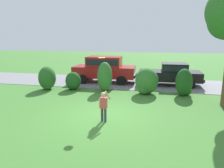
{
  "coord_description": "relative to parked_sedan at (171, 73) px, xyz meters",
  "views": [
    {
      "loc": [
        2.21,
        -8.34,
        3.29
      ],
      "look_at": [
        0.1,
        1.38,
        1.1
      ],
      "focal_mm": 34.04,
      "sensor_mm": 36.0,
      "label": 1
    }
  ],
  "objects": [
    {
      "name": "shrub_centre",
      "position": [
        -4.08,
        -2.63,
        0.07
      ],
      "size": [
        0.91,
        1.08,
        1.83
      ],
      "color": "#33702B",
      "rests_on": "ground"
    },
    {
      "name": "driveway_strip",
      "position": [
        -3.11,
        0.05,
        -0.84
      ],
      "size": [
        28.0,
        4.4,
        0.02
      ],
      "primitive_type": "cube",
      "color": "slate",
      "rests_on": "ground"
    },
    {
      "name": "parked_suv",
      "position": [
        -4.78,
        0.03,
        0.23
      ],
      "size": [
        4.76,
        2.22,
        1.92
      ],
      "color": "maroon",
      "rests_on": "ground"
    },
    {
      "name": "shrub_near_tree",
      "position": [
        -7.83,
        -2.92,
        -0.15
      ],
      "size": [
        1.06,
        1.24,
        1.48
      ],
      "color": "#286023",
      "rests_on": "ground"
    },
    {
      "name": "shrub_far_end",
      "position": [
        0.61,
        -2.7,
        -0.11
      ],
      "size": [
        0.96,
        1.08,
        1.57
      ],
      "color": "#1E511C",
      "rests_on": "ground"
    },
    {
      "name": "shrub_centre_left",
      "position": [
        -6.18,
        -2.67,
        -0.33
      ],
      "size": [
        0.99,
        0.93,
        1.15
      ],
      "color": "#1E511C",
      "rests_on": "ground"
    },
    {
      "name": "ground_plane",
      "position": [
        -3.11,
        -6.79,
        -0.85
      ],
      "size": [
        80.0,
        80.0,
        0.0
      ],
      "primitive_type": "plane",
      "color": "#3D752D"
    },
    {
      "name": "shrub_centre_right",
      "position": [
        -1.52,
        -2.71,
        -0.13
      ],
      "size": [
        1.36,
        1.31,
        1.54
      ],
      "color": "#33702B",
      "rests_on": "ground"
    },
    {
      "name": "parked_sedan",
      "position": [
        0.0,
        0.0,
        0.0
      ],
      "size": [
        4.43,
        2.16,
        1.56
      ],
      "color": "black",
      "rests_on": "ground"
    },
    {
      "name": "child_thrower",
      "position": [
        -2.92,
        -7.41,
        -0.13
      ],
      "size": [
        0.47,
        0.23,
        1.29
      ],
      "color": "#383842",
      "rests_on": "ground"
    },
    {
      "name": "frisbee",
      "position": [
        -3.2,
        -6.59,
        1.62
      ],
      "size": [
        0.28,
        0.28,
        0.05
      ],
      "color": "yellow"
    }
  ]
}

